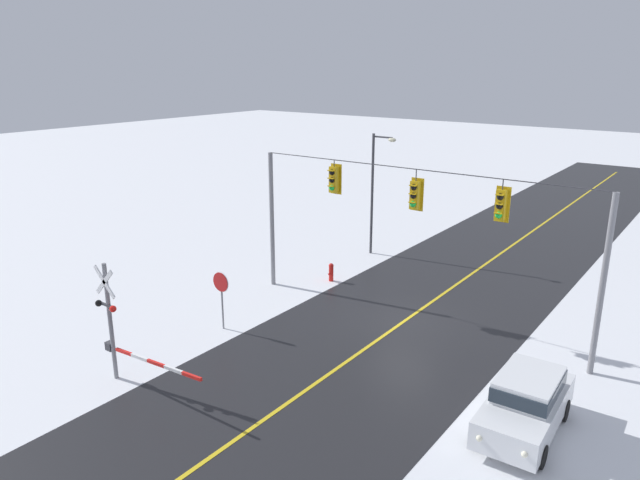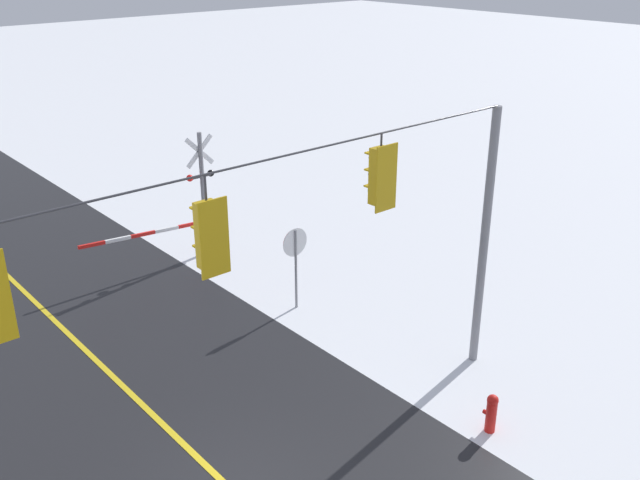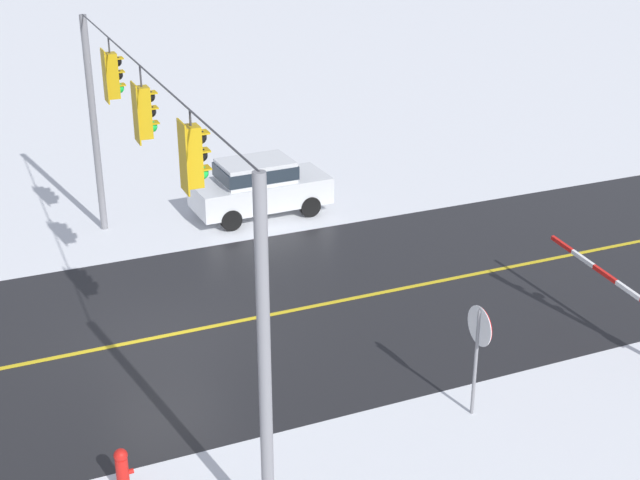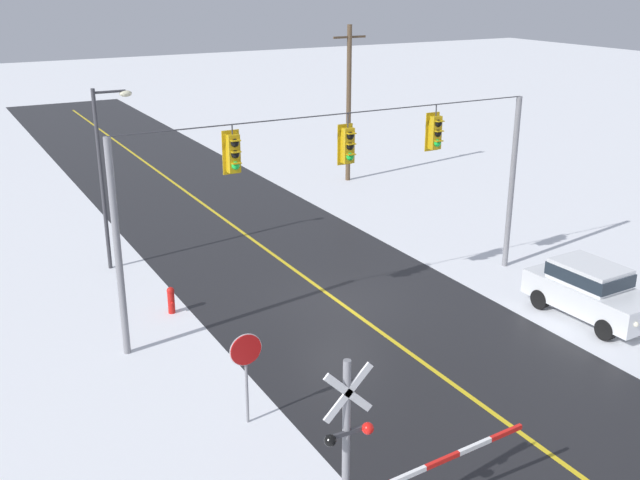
{
  "view_description": "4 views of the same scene",
  "coord_description": "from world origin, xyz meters",
  "px_view_note": "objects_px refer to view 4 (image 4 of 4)",
  "views": [
    {
      "loc": [
        10.14,
        -19.53,
        9.97
      ],
      "look_at": [
        -3.46,
        -1.1,
        3.07
      ],
      "focal_mm": 32.95,
      "sensor_mm": 36.0,
      "label": 1
    },
    {
      "loc": [
        5.48,
        8.77,
        9.44
      ],
      "look_at": [
        -3.9,
        -2.11,
        3.32
      ],
      "focal_mm": 39.9,
      "sensor_mm": 36.0,
      "label": 2
    },
    {
      "loc": [
        -17.86,
        3.77,
        10.15
      ],
      "look_at": [
        -3.18,
        -2.54,
        3.24
      ],
      "focal_mm": 50.23,
      "sensor_mm": 36.0,
      "label": 3
    },
    {
      "loc": [
        -11.31,
        -19.2,
        10.12
      ],
      "look_at": [
        -1.42,
        -1.18,
        2.81
      ],
      "focal_mm": 41.99,
      "sensor_mm": 36.0,
      "label": 4
    }
  ],
  "objects_px": {
    "parked_car_white": "(590,289)",
    "utility_pole": "(349,102)",
    "railroad_crossing": "(366,455)",
    "streetlamp_near": "(106,163)",
    "stop_sign": "(246,359)",
    "fire_hydrant": "(171,299)"
  },
  "relations": [
    {
      "from": "stop_sign",
      "to": "fire_hydrant",
      "type": "height_order",
      "value": "stop_sign"
    },
    {
      "from": "stop_sign",
      "to": "utility_pole",
      "type": "height_order",
      "value": "utility_pole"
    },
    {
      "from": "parked_car_white",
      "to": "utility_pole",
      "type": "distance_m",
      "value": 18.21
    },
    {
      "from": "stop_sign",
      "to": "railroad_crossing",
      "type": "relative_size",
      "value": 0.5
    },
    {
      "from": "stop_sign",
      "to": "parked_car_white",
      "type": "xyz_separation_m",
      "value": [
        11.65,
        0.29,
        -0.76
      ]
    },
    {
      "from": "parked_car_white",
      "to": "streetlamp_near",
      "type": "xyz_separation_m",
      "value": [
        -11.84,
        11.34,
        2.96
      ]
    },
    {
      "from": "railroad_crossing",
      "to": "streetlamp_near",
      "type": "height_order",
      "value": "streetlamp_near"
    },
    {
      "from": "stop_sign",
      "to": "parked_car_white",
      "type": "distance_m",
      "value": 11.68
    },
    {
      "from": "streetlamp_near",
      "to": "parked_car_white",
      "type": "bearing_deg",
      "value": -43.76
    },
    {
      "from": "stop_sign",
      "to": "utility_pole",
      "type": "relative_size",
      "value": 0.3
    },
    {
      "from": "streetlamp_near",
      "to": "utility_pole",
      "type": "distance_m",
      "value": 15.21
    },
    {
      "from": "fire_hydrant",
      "to": "railroad_crossing",
      "type": "bearing_deg",
      "value": -90.37
    },
    {
      "from": "parked_car_white",
      "to": "streetlamp_near",
      "type": "relative_size",
      "value": 0.65
    },
    {
      "from": "railroad_crossing",
      "to": "parked_car_white",
      "type": "relative_size",
      "value": 1.1
    },
    {
      "from": "stop_sign",
      "to": "fire_hydrant",
      "type": "xyz_separation_m",
      "value": [
        0.35,
        6.82,
        -1.25
      ]
    },
    {
      "from": "streetlamp_near",
      "to": "railroad_crossing",
      "type": "bearing_deg",
      "value": -88.39
    },
    {
      "from": "utility_pole",
      "to": "streetlamp_near",
      "type": "bearing_deg",
      "value": -154.68
    },
    {
      "from": "utility_pole",
      "to": "railroad_crossing",
      "type": "bearing_deg",
      "value": -120.12
    },
    {
      "from": "railroad_crossing",
      "to": "parked_car_white",
      "type": "height_order",
      "value": "railroad_crossing"
    },
    {
      "from": "stop_sign",
      "to": "fire_hydrant",
      "type": "distance_m",
      "value": 6.95
    },
    {
      "from": "streetlamp_near",
      "to": "utility_pole",
      "type": "bearing_deg",
      "value": 25.32
    },
    {
      "from": "railroad_crossing",
      "to": "parked_car_white",
      "type": "bearing_deg",
      "value": 24.0
    }
  ]
}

